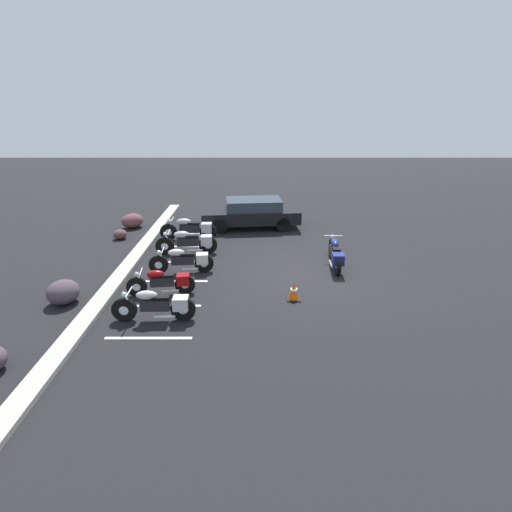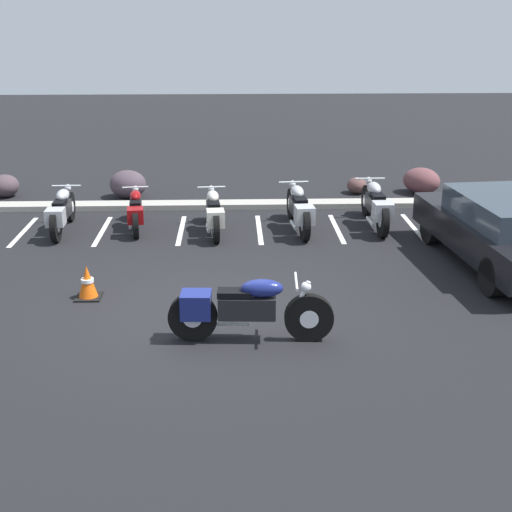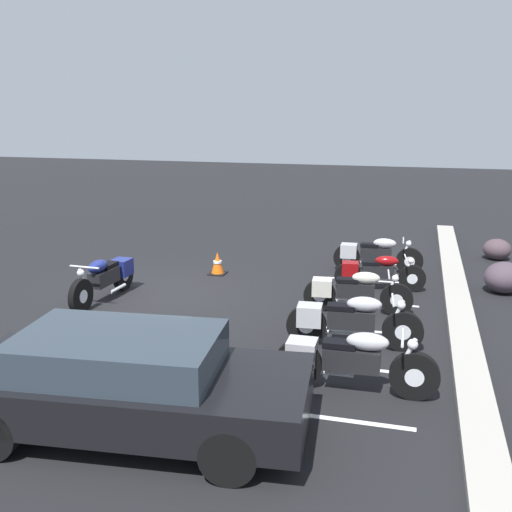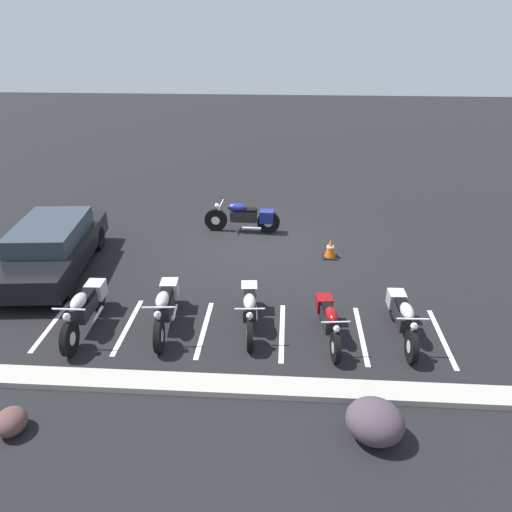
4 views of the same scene
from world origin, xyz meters
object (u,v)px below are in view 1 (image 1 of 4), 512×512
object	(u,v)px
landscape_rock_0	(120,234)
parked_bike_3	(190,242)
landscape_rock_2	(63,292)
parked_bike_1	(164,282)
traffic_cone	(294,291)
parked_bike_2	(185,260)
car_black	(251,213)
landscape_rock_1	(132,221)
parked_bike_4	(191,229)
motorcycle_navy_featured	(335,254)
parked_bike_0	(158,305)

from	to	relation	value
landscape_rock_0	parked_bike_3	bearing A→B (deg)	-119.00
parked_bike_3	landscape_rock_2	distance (m)	4.89
parked_bike_1	traffic_cone	xyz separation A→B (m)	(-0.31, -3.75, -0.16)
parked_bike_2	landscape_rock_0	size ratio (longest dim) A/B	3.79
parked_bike_3	car_black	size ratio (longest dim) A/B	0.51
parked_bike_1	landscape_rock_1	bearing A→B (deg)	-73.28
car_black	traffic_cone	xyz separation A→B (m)	(-7.13, -1.29, -0.43)
traffic_cone	landscape_rock_0	bearing A→B (deg)	50.90
parked_bike_2	parked_bike_4	bearing A→B (deg)	-89.80
landscape_rock_0	landscape_rock_1	distance (m)	1.61
landscape_rock_1	parked_bike_2	bearing A→B (deg)	-147.89
parked_bike_1	landscape_rock_1	size ratio (longest dim) A/B	2.03
parked_bike_1	car_black	size ratio (longest dim) A/B	0.44
landscape_rock_1	traffic_cone	world-z (taller)	landscape_rock_1
parked_bike_3	landscape_rock_0	xyz separation A→B (m)	(1.75, 3.16, -0.27)
parked_bike_3	landscape_rock_2	bearing A→B (deg)	48.63
motorcycle_navy_featured	car_black	size ratio (longest dim) A/B	0.51
parked_bike_4	landscape_rock_0	xyz separation A→B (m)	(0.11, 2.97, -0.28)
traffic_cone	parked_bike_4	bearing A→B (deg)	34.98
motorcycle_navy_featured	parked_bike_0	xyz separation A→B (m)	(-3.62, 5.21, -0.03)
parked_bike_2	parked_bike_4	distance (m)	3.41
parked_bike_0	landscape_rock_0	xyz separation A→B (m)	(6.63, 3.10, -0.25)
parked_bike_0	motorcycle_navy_featured	bearing A→B (deg)	-146.62
landscape_rock_2	traffic_cone	distance (m)	6.46
parked_bike_2	landscape_rock_2	distance (m)	3.72
landscape_rock_0	landscape_rock_2	bearing A→B (deg)	-177.63
parked_bike_2	car_black	bearing A→B (deg)	-117.20
landscape_rock_1	parked_bike_0	bearing A→B (deg)	-159.71
parked_bike_4	landscape_rock_2	xyz separation A→B (m)	(-5.55, 2.73, -0.15)
landscape_rock_0	landscape_rock_1	xyz separation A→B (m)	(1.61, -0.06, 0.12)
landscape_rock_0	parked_bike_0	bearing A→B (deg)	-154.93
parked_bike_2	landscape_rock_2	bearing A→B (deg)	30.66
landscape_rock_0	car_black	bearing A→B (deg)	-72.66
motorcycle_navy_featured	parked_bike_2	bearing A→B (deg)	98.45
parked_bike_4	car_black	distance (m)	3.04
parked_bike_3	parked_bike_1	bearing A→B (deg)	81.77
parked_bike_3	motorcycle_navy_featured	bearing A→B (deg)	161.67
parked_bike_1	parked_bike_2	world-z (taller)	parked_bike_2
motorcycle_navy_featured	parked_bike_2	world-z (taller)	motorcycle_navy_featured
motorcycle_navy_featured	parked_bike_3	distance (m)	5.30
motorcycle_navy_featured	car_black	bearing A→B (deg)	34.53
car_black	landscape_rock_2	size ratio (longest dim) A/B	4.89
motorcycle_navy_featured	parked_bike_0	distance (m)	6.35
car_black	landscape_rock_1	world-z (taller)	car_black
parked_bike_0	traffic_cone	distance (m)	3.79
parked_bike_2	parked_bike_0	bearing A→B (deg)	82.18
parked_bike_4	landscape_rock_1	world-z (taller)	parked_bike_4
landscape_rock_0	landscape_rock_2	xyz separation A→B (m)	(-5.67, -0.23, 0.14)
parked_bike_3	parked_bike_4	distance (m)	1.65
parked_bike_4	parked_bike_2	bearing A→B (deg)	94.13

